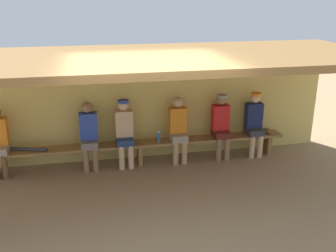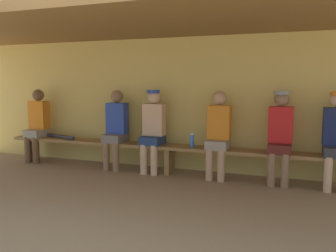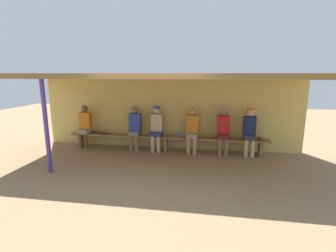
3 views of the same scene
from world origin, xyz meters
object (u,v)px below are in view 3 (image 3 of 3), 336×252
Objects in this scene: support_post at (46,127)px; bench at (166,138)px; player_shirtless_tan at (157,127)px; player_in_white at (85,125)px; player_with_sunglasses at (192,128)px; baseball_bat at (100,132)px; player_near_post at (250,130)px; player_in_red at (223,129)px; player_rightmost at (135,126)px; water_bottle_clear at (179,133)px; baseball_glove_tan at (261,138)px.

bench is (2.45, 2.10, -0.71)m from support_post.
player_in_white is (-2.32, -0.00, -0.02)m from player_shirtless_tan.
baseball_bat is (-2.90, -0.00, -0.24)m from player_with_sunglasses.
baseball_bat is at bearing -179.95° from player_near_post.
baseball_bat is at bearing -179.94° from player_with_sunglasses.
player_in_red reaches higher than baseball_bat.
player_in_white is 1.00× the size of player_with_sunglasses.
support_post reaches higher than player_shirtless_tan.
player_rightmost is (-0.68, -0.00, -0.02)m from player_shirtless_tan.
support_post reaches higher than player_near_post.
water_bottle_clear is 2.50m from baseball_bat.
player_in_white reaches higher than water_bottle_clear.
player_shirtless_tan is at bearing 44.24° from support_post.
player_shirtless_tan is 1.01× the size of player_rightmost.
water_bottle_clear reaches higher than baseball_bat.
player_in_red is 1.08m from baseball_glove_tan.
bench is 2.63m from player_in_white.
player_in_white and player_rightmost have the same top height.
baseball_bat is at bearing 85.21° from baseball_glove_tan.
water_bottle_clear is at bearing 86.01° from baseball_glove_tan.
player_shirtless_tan is at bearing 15.62° from baseball_bat.
baseball_bat is (-3.80, -0.00, -0.25)m from player_in_red.
player_near_post is (2.42, 0.00, 0.36)m from bench.
player_near_post is 5.60× the size of baseball_glove_tan.
player_in_white is at bearing -164.85° from baseball_bat.
player_in_white is 5.56× the size of baseball_glove_tan.
support_post is 1.65× the size of player_rightmost.
player_near_post is 1.01× the size of player_rightmost.
bench is 0.43m from water_bottle_clear.
player_in_red is at bearing 0.01° from player_in_white.
player_in_red is (4.13, 2.10, -0.35)m from support_post.
player_rightmost is at bearing 85.21° from baseball_glove_tan.
support_post is at bearing -135.76° from player_shirtless_tan.
player_near_post is (2.70, 0.00, 0.00)m from player_shirtless_tan.
player_with_sunglasses reaches higher than baseball_glove_tan.
player_rightmost is at bearing -179.99° from player_near_post.
player_in_red is 3.81m from baseball_bat.
support_post is at bearing -85.60° from player_in_white.
player_in_white is at bearing 94.40° from support_post.
player_in_red is 1.01× the size of player_rightmost.
player_with_sunglasses is 6.05× the size of water_bottle_clear.
player_in_red is (-0.73, 0.00, 0.00)m from player_near_post.
baseball_bat is (-1.83, -0.00, -0.25)m from player_shirtless_tan.
bench is 0.86m from player_with_sunglasses.
player_shirtless_tan reaches higher than player_in_white.
support_post reaches higher than water_bottle_clear.
baseball_bat is at bearing -179.95° from player_in_red.
water_bottle_clear is 0.92× the size of baseball_glove_tan.
support_post is 3.55m from water_bottle_clear.
player_with_sunglasses is 2.91m from baseball_bat.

